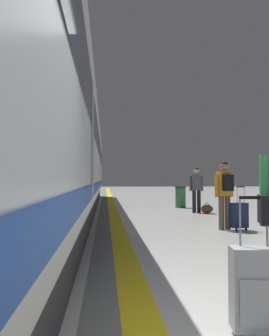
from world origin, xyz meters
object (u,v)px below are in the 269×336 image
Objects in this scene: passenger_near at (225,189)px; duffel_bag_mid at (207,209)px; rolling_suitcase_foreground at (256,288)px; high_speed_train at (51,138)px; suitcase_near at (239,215)px; waste_bin at (180,197)px; passenger_mid at (196,186)px.

passenger_near is 3.75× the size of duffel_bag_mid.
passenger_near is at bearing 73.84° from rolling_suitcase_foreground.
passenger_near is at bearing -33.87° from high_speed_train.
waste_bin is at bearing 89.67° from suitcase_near.
suitcase_near is at bearing 70.75° from rolling_suitcase_foreground.
waste_bin is (2.07, 12.85, 0.09)m from rolling_suitcase_foreground.
passenger_near is 1.81× the size of waste_bin.
passenger_mid is 0.90m from duffel_bag_mid.
high_speed_train is 5.70m from passenger_near.
rolling_suitcase_foreground is 2.44× the size of duffel_bag_mid.
passenger_mid is (2.15, 10.43, 0.58)m from rolling_suitcase_foreground.
passenger_near is (1.71, 5.91, 0.61)m from rolling_suitcase_foreground.
suitcase_near is at bearing -33.03° from high_speed_train.
passenger_mid is at bearing 16.27° from high_speed_train.
duffel_bag_mid is (5.32, 1.22, -2.35)m from high_speed_train.
high_speed_train is 36.36× the size of waste_bin.
passenger_mid is 2.48m from waste_bin.
duffel_bag_mid is at bearing 84.17° from suitcase_near.
rolling_suitcase_foreground is 13.02m from waste_bin.
duffel_bag_mid is (0.45, 4.39, -0.20)m from suitcase_near.
passenger_near is at bearing -100.10° from duffel_bag_mid.
high_speed_train reaches higher than suitcase_near.
passenger_near is 4.42m from duffel_bag_mid.
suitcase_near is at bearing -18.96° from passenger_near.
rolling_suitcase_foreground is at bearing -109.25° from suitcase_near.
high_speed_train is at bearing -167.11° from duffel_bag_mid.
high_speed_train is 31.82× the size of suitcase_near.
suitcase_near reaches higher than waste_bin.
passenger_mid is (0.44, 4.52, -0.02)m from passenger_near.
high_speed_train reaches higher than passenger_near.
rolling_suitcase_foreground is at bearing -106.16° from passenger_near.
high_speed_train reaches higher than duffel_bag_mid.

